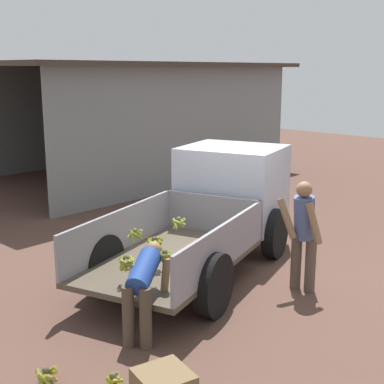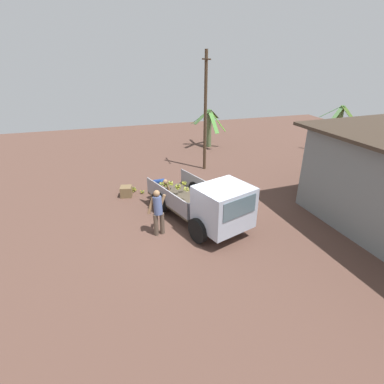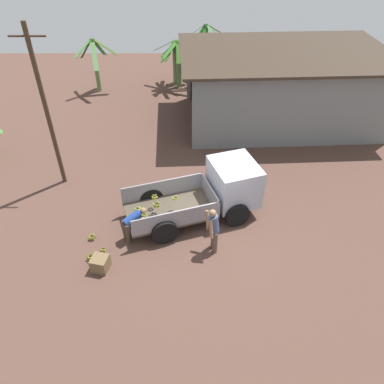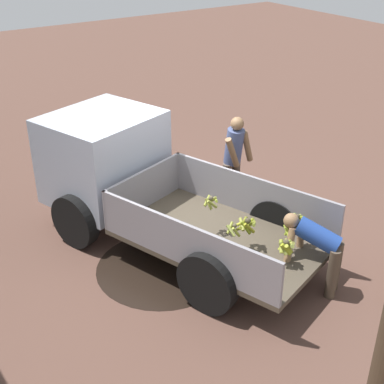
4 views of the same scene
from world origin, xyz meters
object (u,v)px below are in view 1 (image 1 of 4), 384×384
at_px(person_worker_loading, 144,284).
at_px(banana_bunch_on_ground_2, 113,379).
at_px(person_foreground_visitor, 303,231).
at_px(banana_bunch_on_ground_1, 46,375).
at_px(cargo_truck, 221,200).

height_order(person_worker_loading, banana_bunch_on_ground_2, person_worker_loading).
height_order(person_foreground_visitor, banana_bunch_on_ground_1, person_foreground_visitor).
bearing_deg(person_foreground_visitor, person_worker_loading, -21.68).
xyz_separation_m(banana_bunch_on_ground_1, banana_bunch_on_ground_2, (0.47, -0.53, -0.02)).
distance_m(person_worker_loading, banana_bunch_on_ground_2, 1.27).
relative_size(cargo_truck, banana_bunch_on_ground_2, 25.15).
xyz_separation_m(cargo_truck, person_worker_loading, (-2.93, -1.41, -0.30)).
distance_m(person_worker_loading, banana_bunch_on_ground_1, 1.52).
bearing_deg(cargo_truck, banana_bunch_on_ground_1, -179.73).
bearing_deg(banana_bunch_on_ground_2, banana_bunch_on_ground_1, 131.79).
height_order(cargo_truck, banana_bunch_on_ground_2, cargo_truck).
bearing_deg(banana_bunch_on_ground_2, person_worker_loading, 33.57).
xyz_separation_m(person_foreground_visitor, person_worker_loading, (-2.59, 0.54, -0.24)).
distance_m(person_foreground_visitor, banana_bunch_on_ground_1, 4.11).
distance_m(person_foreground_visitor, banana_bunch_on_ground_2, 3.63).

